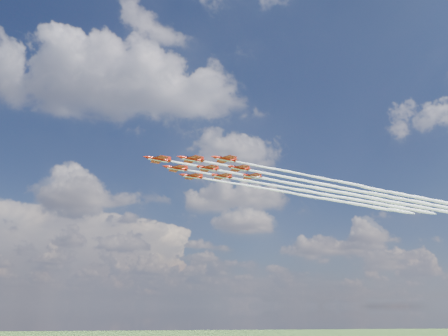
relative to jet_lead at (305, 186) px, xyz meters
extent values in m
cylinder|color=#B21909|center=(-62.62, -28.84, 0.00)|extent=(7.66, 4.31, 1.09)
cone|color=#B21909|center=(-67.12, -30.91, 0.00)|extent=(2.26, 1.82, 1.09)
cone|color=#B21909|center=(-58.39, -26.89, 0.00)|extent=(1.76, 1.52, 0.99)
ellipsoid|color=black|center=(-64.42, -29.67, 0.45)|extent=(2.25, 1.68, 0.71)
cube|color=#B21909|center=(-62.17, -28.63, -0.05)|extent=(6.69, 9.61, 0.14)
cube|color=#B21909|center=(-59.02, -27.18, 0.00)|extent=(2.75, 3.82, 0.12)
cube|color=#B21909|center=(-58.84, -27.10, 0.89)|extent=(1.50, 0.79, 1.78)
cube|color=white|center=(-62.62, -28.84, -0.50)|extent=(7.12, 3.92, 0.12)
cylinder|color=#B21909|center=(-50.82, -30.38, 0.00)|extent=(7.66, 4.31, 1.09)
cone|color=#B21909|center=(-55.32, -32.45, 0.00)|extent=(2.26, 1.82, 1.09)
cone|color=#B21909|center=(-46.59, -28.43, 0.00)|extent=(1.76, 1.52, 0.99)
ellipsoid|color=black|center=(-52.62, -31.21, 0.45)|extent=(2.25, 1.68, 0.71)
cube|color=#B21909|center=(-50.37, -30.17, -0.05)|extent=(6.69, 9.61, 0.14)
cube|color=#B21909|center=(-47.22, -28.72, 0.00)|extent=(2.75, 3.82, 0.12)
cube|color=#B21909|center=(-47.04, -28.64, 0.89)|extent=(1.50, 0.79, 1.78)
cube|color=white|center=(-50.82, -30.38, -0.50)|extent=(7.12, 3.92, 0.12)
cylinder|color=#B21909|center=(-56.12, -18.88, 0.00)|extent=(7.66, 4.31, 1.09)
cone|color=#B21909|center=(-60.62, -20.95, 0.00)|extent=(2.26, 1.82, 1.09)
cone|color=#B21909|center=(-51.89, -16.93, 0.00)|extent=(1.76, 1.52, 0.99)
ellipsoid|color=black|center=(-57.92, -19.70, 0.45)|extent=(2.25, 1.68, 0.71)
cube|color=#B21909|center=(-55.67, -18.67, -0.05)|extent=(6.69, 9.61, 0.14)
cube|color=#B21909|center=(-52.52, -17.22, 0.00)|extent=(2.75, 3.82, 0.12)
cube|color=#B21909|center=(-52.34, -17.13, 0.89)|extent=(1.50, 0.79, 1.78)
cube|color=white|center=(-56.12, -18.88, -0.50)|extent=(7.12, 3.92, 0.12)
cylinder|color=#B21909|center=(-39.02, -31.91, 0.00)|extent=(7.66, 4.31, 1.09)
cone|color=#B21909|center=(-43.52, -33.99, 0.00)|extent=(2.26, 1.82, 1.09)
cone|color=#B21909|center=(-34.79, -29.96, 0.00)|extent=(1.76, 1.52, 0.99)
ellipsoid|color=black|center=(-40.82, -32.74, 0.45)|extent=(2.25, 1.68, 0.71)
cube|color=#B21909|center=(-38.57, -31.71, -0.05)|extent=(6.69, 9.61, 0.14)
cube|color=#B21909|center=(-35.42, -30.25, 0.00)|extent=(2.75, 3.82, 0.12)
cube|color=#B21909|center=(-35.24, -30.17, 0.89)|extent=(1.50, 0.79, 1.78)
cube|color=white|center=(-39.02, -31.91, -0.50)|extent=(7.12, 3.92, 0.12)
cylinder|color=#B21909|center=(-44.32, -20.41, 0.00)|extent=(7.66, 4.31, 1.09)
cone|color=#B21909|center=(-48.82, -22.48, 0.00)|extent=(2.26, 1.82, 1.09)
cone|color=#B21909|center=(-40.09, -18.46, 0.00)|extent=(1.76, 1.52, 0.99)
ellipsoid|color=black|center=(-46.12, -21.24, 0.45)|extent=(2.25, 1.68, 0.71)
cube|color=#B21909|center=(-43.87, -20.20, -0.05)|extent=(6.69, 9.61, 0.14)
cube|color=#B21909|center=(-40.72, -18.75, 0.00)|extent=(2.75, 3.82, 0.12)
cube|color=#B21909|center=(-40.54, -18.67, 0.89)|extent=(1.50, 0.79, 1.78)
cube|color=white|center=(-44.32, -20.41, -0.50)|extent=(7.12, 3.92, 0.12)
cylinder|color=#B21909|center=(-49.62, -8.91, 0.00)|extent=(7.66, 4.31, 1.09)
cone|color=#B21909|center=(-54.12, -10.98, 0.00)|extent=(2.26, 1.82, 1.09)
cone|color=#B21909|center=(-45.39, -6.96, 0.00)|extent=(1.76, 1.52, 0.99)
ellipsoid|color=black|center=(-51.42, -9.74, 0.45)|extent=(2.25, 1.68, 0.71)
cube|color=#B21909|center=(-49.17, -8.70, -0.05)|extent=(6.69, 9.61, 0.14)
cube|color=#B21909|center=(-46.02, -7.25, 0.00)|extent=(2.75, 3.82, 0.12)
cube|color=#B21909|center=(-45.84, -7.17, 0.89)|extent=(1.50, 0.79, 1.78)
cube|color=white|center=(-49.62, -8.91, -0.50)|extent=(7.12, 3.92, 0.12)
cylinder|color=#B21909|center=(-32.52, -21.95, 0.00)|extent=(7.66, 4.31, 1.09)
cone|color=#B21909|center=(-37.02, -24.02, 0.00)|extent=(2.26, 1.82, 1.09)
cone|color=#B21909|center=(-28.29, -20.00, 0.00)|extent=(1.76, 1.52, 0.99)
ellipsoid|color=black|center=(-34.32, -22.78, 0.45)|extent=(2.25, 1.68, 0.71)
cube|color=#B21909|center=(-32.07, -21.74, -0.05)|extent=(6.69, 9.61, 0.14)
cube|color=#B21909|center=(-28.92, -20.29, 0.00)|extent=(2.75, 3.82, 0.12)
cube|color=#B21909|center=(-28.74, -20.21, 0.89)|extent=(1.50, 0.79, 1.78)
cube|color=white|center=(-32.52, -21.95, -0.50)|extent=(7.12, 3.92, 0.12)
cylinder|color=#B21909|center=(-37.82, -10.45, 0.00)|extent=(7.66, 4.31, 1.09)
cone|color=#B21909|center=(-42.32, -12.52, 0.00)|extent=(2.26, 1.82, 1.09)
cone|color=#B21909|center=(-33.59, -8.50, 0.00)|extent=(1.76, 1.52, 0.99)
ellipsoid|color=black|center=(-39.62, -11.28, 0.45)|extent=(2.25, 1.68, 0.71)
cube|color=#B21909|center=(-37.37, -10.24, -0.05)|extent=(6.69, 9.61, 0.14)
cube|color=#B21909|center=(-34.22, -8.79, 0.00)|extent=(2.75, 3.82, 0.12)
cube|color=#B21909|center=(-34.04, -8.71, 0.89)|extent=(1.50, 0.79, 1.78)
cube|color=white|center=(-37.82, -10.45, -0.50)|extent=(7.12, 3.92, 0.12)
cylinder|color=#B21909|center=(-26.02, -11.98, 0.00)|extent=(7.66, 4.31, 1.09)
cone|color=#B21909|center=(-30.52, -14.06, 0.00)|extent=(2.26, 1.82, 1.09)
cone|color=#B21909|center=(-21.79, -10.03, 0.00)|extent=(1.76, 1.52, 0.99)
ellipsoid|color=black|center=(-27.82, -12.81, 0.45)|extent=(2.25, 1.68, 0.71)
cube|color=#B21909|center=(-25.57, -11.78, -0.05)|extent=(6.69, 9.61, 0.14)
cube|color=#B21909|center=(-22.42, -10.32, 0.00)|extent=(2.75, 3.82, 0.12)
cube|color=#B21909|center=(-22.24, -10.24, 0.89)|extent=(1.50, 0.79, 1.78)
cube|color=white|center=(-26.02, -11.98, -0.50)|extent=(7.12, 3.92, 0.12)
camera|label=1|loc=(-57.10, -177.52, -49.97)|focal=35.00mm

